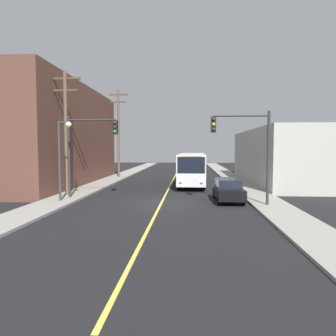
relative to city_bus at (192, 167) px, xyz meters
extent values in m
plane|color=black|center=(-2.20, -11.26, -1.82)|extent=(120.00, 120.00, 0.00)
cube|color=gray|center=(-9.45, -1.26, -1.74)|extent=(2.50, 90.00, 0.15)
cube|color=gray|center=(5.05, -1.26, -1.74)|extent=(2.50, 90.00, 0.15)
cube|color=#D8CC4C|center=(-2.20, 3.74, -1.81)|extent=(0.16, 60.00, 0.01)
cube|color=brown|center=(-15.70, -0.75, 3.26)|extent=(10.00, 21.68, 10.16)
cube|color=black|center=(-10.74, -0.75, -0.22)|extent=(0.06, 15.18, 1.30)
cube|color=black|center=(-10.74, -0.75, 2.98)|extent=(0.06, 15.18, 1.30)
cube|color=black|center=(-10.74, -0.75, 6.18)|extent=(0.06, 15.18, 1.30)
cube|color=#B2B2A8|center=(12.30, 2.77, 1.07)|extent=(12.00, 20.53, 5.78)
cube|color=black|center=(6.34, 2.77, -0.22)|extent=(0.06, 14.37, 1.30)
cube|color=silver|center=(0.00, 0.01, 0.01)|extent=(2.81, 12.05, 2.75)
cube|color=black|center=(-0.13, -5.97, 0.53)|extent=(2.35, 0.13, 1.40)
cube|color=black|center=(0.13, 5.99, 0.63)|extent=(2.30, 0.13, 1.10)
cube|color=black|center=(-1.25, 0.04, 0.53)|extent=(0.28, 10.20, 1.10)
cube|color=black|center=(1.25, -0.01, 0.53)|extent=(0.28, 10.20, 1.10)
cube|color=orange|center=(-0.13, -5.96, 1.13)|extent=(1.79, 0.10, 0.30)
sphere|color=#F9D872|center=(-1.02, -5.99, -0.92)|extent=(0.24, 0.24, 0.24)
sphere|color=#F9D872|center=(0.76, -6.02, -0.92)|extent=(0.24, 0.24, 0.24)
cylinder|color=black|center=(-1.21, -4.16, -1.32)|extent=(0.32, 1.01, 1.00)
cylinder|color=black|center=(1.04, -4.21, -1.32)|extent=(0.32, 1.01, 1.00)
cylinder|color=black|center=(-1.05, 3.54, -1.32)|extent=(0.32, 1.01, 1.00)
cylinder|color=black|center=(1.20, 3.49, -1.32)|extent=(0.32, 1.01, 1.00)
cube|color=black|center=(2.47, -10.20, -1.15)|extent=(1.88, 4.43, 0.70)
cube|color=black|center=(2.47, -10.20, -0.50)|extent=(1.66, 2.49, 0.60)
cylinder|color=black|center=(1.70, -11.71, -1.50)|extent=(0.23, 0.64, 0.64)
cylinder|color=black|center=(3.30, -11.68, -1.50)|extent=(0.23, 0.64, 0.64)
cylinder|color=black|center=(1.64, -8.71, -1.50)|extent=(0.23, 0.64, 0.64)
cylinder|color=black|center=(3.24, -8.68, -1.50)|extent=(0.23, 0.64, 0.64)
cylinder|color=brown|center=(-9.83, -8.82, 3.11)|extent=(0.28, 0.28, 9.56)
cube|color=#4C3D2D|center=(-9.83, -8.82, 7.29)|extent=(2.40, 0.16, 0.16)
cube|color=#4C3D2D|center=(-9.83, -8.82, 6.39)|extent=(2.00, 0.16, 0.16)
cylinder|color=brown|center=(-9.21, 6.34, 3.80)|extent=(0.28, 0.28, 10.95)
cube|color=#4C3D2D|center=(-9.21, 6.34, 8.68)|extent=(2.40, 0.16, 0.16)
cube|color=#4C3D2D|center=(-9.21, 6.34, 7.78)|extent=(2.00, 0.16, 0.16)
cylinder|color=#2D2D33|center=(-9.15, -9.98, 1.33)|extent=(0.18, 0.18, 6.00)
cylinder|color=#2D2D33|center=(-7.40, -9.98, 4.03)|extent=(3.50, 0.12, 0.12)
cube|color=black|center=(-5.65, -9.98, 3.48)|extent=(0.32, 0.36, 1.00)
sphere|color=#2D2D2D|center=(-5.65, -10.17, 3.80)|extent=(0.22, 0.22, 0.22)
sphere|color=#2D2D2D|center=(-5.65, -10.17, 3.48)|extent=(0.22, 0.22, 0.22)
sphere|color=green|center=(-5.65, -10.17, 3.16)|extent=(0.22, 0.22, 0.22)
cylinder|color=#2D2D33|center=(4.75, -12.07, 1.33)|extent=(0.18, 0.18, 6.00)
cylinder|color=#2D2D33|center=(3.00, -12.07, 4.03)|extent=(3.50, 0.12, 0.12)
cube|color=black|center=(1.25, -12.07, 3.48)|extent=(0.32, 0.36, 1.00)
sphere|color=#2D2D2D|center=(1.25, -12.26, 3.80)|extent=(0.22, 0.22, 0.22)
sphere|color=#F2A519|center=(1.25, -12.26, 3.48)|extent=(0.22, 0.22, 0.22)
sphere|color=#2D2D2D|center=(1.25, -12.26, 3.16)|extent=(0.22, 0.22, 0.22)
cylinder|color=#38383D|center=(-9.25, -11.46, 1.08)|extent=(0.16, 0.16, 5.50)
cylinder|color=#38383D|center=(-8.90, -11.46, 3.73)|extent=(0.70, 0.10, 0.10)
sphere|color=#EAE5C6|center=(-8.55, -11.46, 3.58)|extent=(0.40, 0.40, 0.40)
camera|label=1|loc=(-0.30, -32.12, 1.96)|focal=32.88mm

